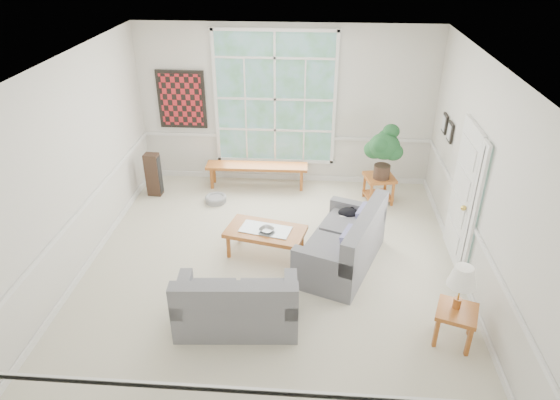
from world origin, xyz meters
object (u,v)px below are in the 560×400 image
object	(u,v)px
side_table	(454,325)
coffee_table	(266,242)
loveseat_front	(237,297)
end_table	(378,189)
loveseat_right	(342,237)

from	to	relation	value
side_table	coffee_table	bearing A→B (deg)	145.84
loveseat_front	side_table	bearing A→B (deg)	-6.55
end_table	coffee_table	bearing A→B (deg)	-135.61
coffee_table	end_table	size ratio (longest dim) A/B	2.32
loveseat_right	loveseat_front	xyz separation A→B (m)	(-1.34, -1.38, -0.05)
end_table	side_table	bearing A→B (deg)	-80.82
coffee_table	end_table	distance (m)	2.63
loveseat_right	end_table	xyz separation A→B (m)	(0.75, 2.01, -0.21)
loveseat_right	loveseat_front	bearing A→B (deg)	-113.28
loveseat_front	coffee_table	bearing A→B (deg)	78.32
loveseat_right	side_table	size ratio (longest dim) A/B	3.60
loveseat_right	coffee_table	world-z (taller)	loveseat_right
end_table	loveseat_right	bearing A→B (deg)	-110.40
loveseat_right	end_table	bearing A→B (deg)	90.44
loveseat_front	side_table	world-z (taller)	loveseat_front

